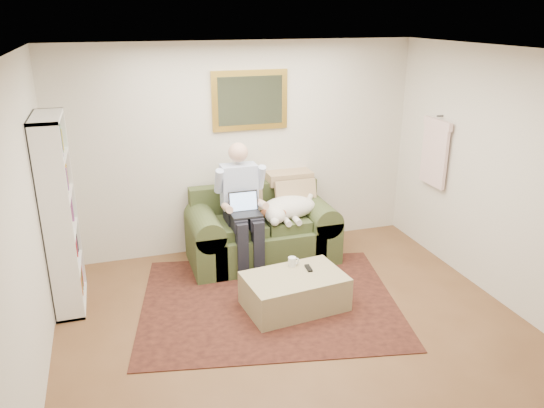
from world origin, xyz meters
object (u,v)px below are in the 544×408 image
seated_man (243,209)px  sleeping_dog (289,207)px  laptop (245,208)px  sofa (262,236)px  coffee_mug (292,262)px  ottoman (294,291)px  bookshelf (60,215)px

seated_man → sleeping_dog: (0.59, 0.07, -0.07)m
laptop → sleeping_dog: (0.59, 0.14, -0.10)m
seated_man → sleeping_dog: 0.59m
sofa → seated_man: 0.54m
sleeping_dog → laptop: bearing=-166.4°
coffee_mug → seated_man: bearing=110.4°
ottoman → bookshelf: (-2.22, 0.80, 0.82)m
sofa → ottoman: 1.22m
seated_man → ottoman: seated_man is taller
seated_man → bookshelf: (-1.96, -0.25, 0.25)m
laptop → bookshelf: size_ratio=0.17×
sofa → seated_man: seated_man is taller
sleeping_dog → coffee_mug: (-0.28, -0.91, -0.26)m
seated_man → ottoman: bearing=-76.0°
seated_man → ottoman: (0.26, -1.05, -0.56)m
seated_man → coffee_mug: seated_man is taller
sleeping_dog → coffee_mug: 0.99m
sofa → coffee_mug: (0.04, -1.00, 0.11)m
bookshelf → ottoman: bearing=-19.8°
seated_man → ottoman: 1.22m
seated_man → bookshelf: bearing=-172.6°
sofa → laptop: (-0.27, -0.23, 0.48)m
laptop → sleeping_dog: size_ratio=0.47×
sleeping_dog → ottoman: size_ratio=0.73×
laptop → bookshelf: bearing=-174.6°
laptop → coffee_mug: size_ratio=3.45×
ottoman → coffee_mug: bearing=77.6°
seated_man → sofa: bearing=31.5°
sleeping_dog → bookshelf: (-2.54, -0.33, 0.32)m
sleeping_dog → bookshelf: bearing=-172.7°
ottoman → laptop: bearing=104.9°
sofa → laptop: laptop is taller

